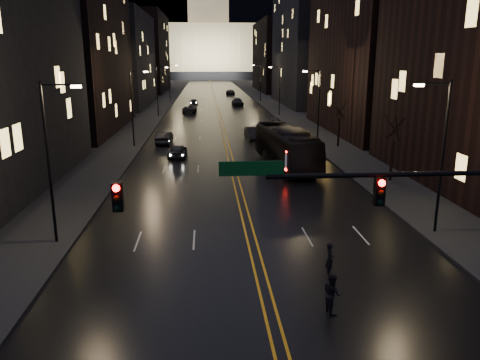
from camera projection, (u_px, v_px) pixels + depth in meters
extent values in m
plane|color=black|center=(277.00, 337.00, 17.46)|extent=(900.00, 900.00, 0.00)
cube|color=black|center=(213.00, 93.00, 142.98)|extent=(20.00, 320.00, 0.02)
cube|color=black|center=(167.00, 93.00, 141.97)|extent=(8.00, 320.00, 0.16)
cube|color=black|center=(259.00, 93.00, 143.96)|extent=(8.00, 320.00, 0.16)
cube|color=orange|center=(213.00, 93.00, 142.98)|extent=(0.62, 320.00, 0.01)
cube|color=black|center=(70.00, 30.00, 64.61)|extent=(12.00, 30.00, 28.00)
cube|color=black|center=(120.00, 60.00, 102.30)|extent=(12.00, 34.00, 20.00)
cube|color=black|center=(146.00, 53.00, 148.15)|extent=(12.00, 40.00, 24.00)
cube|color=black|center=(309.00, 46.00, 104.54)|extent=(12.00, 34.00, 26.00)
cube|color=black|center=(277.00, 56.00, 151.39)|extent=(12.00, 40.00, 22.00)
cube|color=black|center=(209.00, 74.00, 258.36)|extent=(90.00, 50.00, 4.00)
cube|color=#EDD189|center=(209.00, 48.00, 254.85)|extent=(80.00, 36.00, 24.00)
cylinder|color=#CEB885|center=(208.00, 9.00, 249.85)|extent=(22.00, 22.00, 16.00)
cylinder|color=black|center=(436.00, 174.00, 16.30)|extent=(12.00, 0.18, 0.18)
cube|color=black|center=(118.00, 197.00, 15.67)|extent=(0.35, 0.30, 1.00)
cube|color=black|center=(379.00, 191.00, 16.31)|extent=(0.35, 0.30, 1.00)
sphere|color=#FF0705|center=(116.00, 188.00, 15.41)|extent=(0.24, 0.24, 0.24)
sphere|color=#FF0705|center=(382.00, 183.00, 16.05)|extent=(0.24, 0.24, 0.24)
cube|color=#053F14|center=(251.00, 168.00, 15.77)|extent=(2.20, 0.06, 0.50)
cylinder|color=black|center=(442.00, 160.00, 26.78)|extent=(0.16, 0.16, 9.00)
cylinder|color=black|center=(435.00, 83.00, 25.64)|extent=(1.80, 0.10, 0.10)
cube|color=#E6BB8A|center=(419.00, 85.00, 25.60)|extent=(0.50, 0.25, 0.15)
cylinder|color=black|center=(49.00, 166.00, 25.21)|extent=(0.16, 0.16, 9.00)
cylinder|color=black|center=(58.00, 85.00, 24.20)|extent=(1.80, 0.10, 0.10)
cube|color=#E6BB8A|center=(76.00, 87.00, 24.29)|extent=(0.50, 0.25, 0.15)
cylinder|color=black|center=(319.00, 108.00, 55.74)|extent=(0.16, 0.16, 9.00)
cylinder|color=black|center=(313.00, 71.00, 54.60)|extent=(1.80, 0.10, 0.10)
cube|color=#E6BB8A|center=(305.00, 71.00, 54.56)|extent=(0.50, 0.25, 0.15)
cylinder|color=black|center=(132.00, 109.00, 54.18)|extent=(0.16, 0.16, 9.00)
cylinder|color=black|center=(138.00, 71.00, 53.16)|extent=(1.80, 0.10, 0.10)
cube|color=#E6BB8A|center=(146.00, 72.00, 53.25)|extent=(0.50, 0.25, 0.15)
cylinder|color=black|center=(280.00, 91.00, 84.71)|extent=(0.16, 0.16, 9.00)
cylinder|color=black|center=(275.00, 67.00, 83.57)|extent=(1.80, 0.10, 0.10)
cube|color=#E6BB8A|center=(270.00, 67.00, 83.53)|extent=(0.50, 0.25, 0.15)
cylinder|color=black|center=(157.00, 92.00, 83.14)|extent=(0.16, 0.16, 9.00)
cylinder|color=black|center=(161.00, 67.00, 82.13)|extent=(1.80, 0.10, 0.10)
cube|color=#E6BB8A|center=(167.00, 67.00, 82.22)|extent=(0.50, 0.25, 0.15)
cylinder|color=black|center=(261.00, 83.00, 113.68)|extent=(0.16, 0.16, 9.00)
cylinder|color=black|center=(257.00, 65.00, 112.54)|extent=(1.80, 0.10, 0.10)
cube|color=#E6BB8A|center=(253.00, 65.00, 112.50)|extent=(0.50, 0.25, 0.15)
cylinder|color=black|center=(169.00, 83.00, 112.11)|extent=(0.16, 0.16, 9.00)
cylinder|color=black|center=(173.00, 65.00, 111.10)|extent=(1.80, 0.10, 0.10)
cube|color=#E6BB8A|center=(176.00, 65.00, 111.19)|extent=(0.50, 0.25, 0.15)
cylinder|color=black|center=(392.00, 162.00, 39.19)|extent=(0.24, 0.24, 3.50)
cylinder|color=black|center=(339.00, 133.00, 54.64)|extent=(0.24, 0.24, 3.50)
imported|color=black|center=(286.00, 147.00, 44.95)|extent=(4.57, 13.78, 3.77)
imported|color=black|center=(177.00, 150.00, 49.23)|extent=(1.99, 4.57, 1.53)
imported|color=black|center=(165.00, 138.00, 57.24)|extent=(1.95, 4.86, 1.57)
imported|color=black|center=(190.00, 109.00, 90.72)|extent=(2.81, 5.53, 1.50)
imported|color=black|center=(194.00, 102.00, 106.54)|extent=(2.06, 4.66, 1.33)
imported|color=black|center=(254.00, 134.00, 59.77)|extent=(2.16, 5.25, 1.69)
imported|color=black|center=(277.00, 123.00, 71.45)|extent=(1.93, 4.07, 1.34)
imported|color=black|center=(237.00, 102.00, 104.94)|extent=(2.59, 5.70, 1.62)
imported|color=black|center=(230.00, 92.00, 136.91)|extent=(2.63, 5.50, 1.51)
imported|color=black|center=(330.00, 259.00, 22.32)|extent=(0.40, 0.60, 1.64)
imported|color=black|center=(332.00, 293.00, 19.00)|extent=(0.60, 0.89, 1.69)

